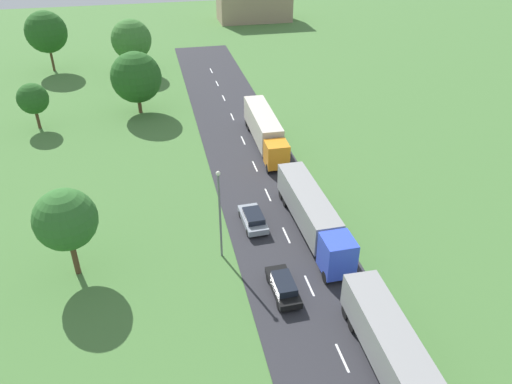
{
  "coord_description": "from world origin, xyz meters",
  "views": [
    {
      "loc": [
        -10.42,
        -2.72,
        26.84
      ],
      "look_at": [
        -1.39,
        37.94,
        1.0
      ],
      "focal_mm": 34.69,
      "sensor_mm": 36.0,
      "label": 1
    }
  ],
  "objects_px": {
    "lamppost_second": "(220,211)",
    "tree_oak": "(33,99)",
    "tree_birch": "(66,220)",
    "truck_second": "(313,214)",
    "tree_elm": "(136,77)",
    "truck_third": "(265,129)",
    "truck_lead": "(397,359)",
    "car_third": "(283,286)",
    "tree_ash": "(46,32)",
    "distant_building": "(254,1)",
    "tree_pine": "(131,40)",
    "car_fourth": "(253,218)"
  },
  "relations": [
    {
      "from": "truck_second",
      "to": "tree_elm",
      "type": "xyz_separation_m",
      "value": [
        -14.5,
        32.08,
        2.92
      ]
    },
    {
      "from": "tree_ash",
      "to": "distant_building",
      "type": "distance_m",
      "value": 50.3
    },
    {
      "from": "truck_lead",
      "to": "tree_oak",
      "type": "height_order",
      "value": "tree_oak"
    },
    {
      "from": "tree_pine",
      "to": "tree_elm",
      "type": "xyz_separation_m",
      "value": [
        0.44,
        -17.67,
        -0.5
      ]
    },
    {
      "from": "tree_birch",
      "to": "distant_building",
      "type": "xyz_separation_m",
      "value": [
        32.98,
        83.71,
        -0.9
      ]
    },
    {
      "from": "truck_lead",
      "to": "lamppost_second",
      "type": "xyz_separation_m",
      "value": [
        -8.63,
        14.77,
        2.57
      ]
    },
    {
      "from": "car_third",
      "to": "tree_elm",
      "type": "distance_m",
      "value": 40.59
    },
    {
      "from": "car_fourth",
      "to": "tree_oak",
      "type": "bearing_deg",
      "value": 129.49
    },
    {
      "from": "distant_building",
      "to": "truck_second",
      "type": "bearing_deg",
      "value": -98.77
    },
    {
      "from": "car_third",
      "to": "car_fourth",
      "type": "distance_m",
      "value": 9.34
    },
    {
      "from": "truck_lead",
      "to": "tree_ash",
      "type": "relative_size",
      "value": 1.37
    },
    {
      "from": "tree_oak",
      "to": "car_third",
      "type": "bearing_deg",
      "value": -58.06
    },
    {
      "from": "truck_third",
      "to": "truck_lead",
      "type": "bearing_deg",
      "value": -89.64
    },
    {
      "from": "car_third",
      "to": "distant_building",
      "type": "distance_m",
      "value": 91.47
    },
    {
      "from": "lamppost_second",
      "to": "truck_lead",
      "type": "bearing_deg",
      "value": -59.69
    },
    {
      "from": "distant_building",
      "to": "car_third",
      "type": "bearing_deg",
      "value": -100.93
    },
    {
      "from": "tree_oak",
      "to": "tree_pine",
      "type": "bearing_deg",
      "value": 58.21
    },
    {
      "from": "tree_oak",
      "to": "lamppost_second",
      "type": "bearing_deg",
      "value": -58.51
    },
    {
      "from": "truck_third",
      "to": "car_third",
      "type": "relative_size",
      "value": 3.1
    },
    {
      "from": "lamppost_second",
      "to": "tree_birch",
      "type": "distance_m",
      "value": 11.8
    },
    {
      "from": "truck_second",
      "to": "tree_elm",
      "type": "distance_m",
      "value": 35.33
    },
    {
      "from": "lamppost_second",
      "to": "tree_oak",
      "type": "distance_m",
      "value": 36.34
    },
    {
      "from": "lamppost_second",
      "to": "tree_ash",
      "type": "bearing_deg",
      "value": 109.89
    },
    {
      "from": "tree_birch",
      "to": "tree_oak",
      "type": "bearing_deg",
      "value": 103.25
    },
    {
      "from": "tree_birch",
      "to": "tree_elm",
      "type": "bearing_deg",
      "value": 80.18
    },
    {
      "from": "truck_third",
      "to": "tree_birch",
      "type": "height_order",
      "value": "tree_birch"
    },
    {
      "from": "tree_pine",
      "to": "tree_birch",
      "type": "bearing_deg",
      "value": -95.94
    },
    {
      "from": "tree_elm",
      "to": "truck_second",
      "type": "bearing_deg",
      "value": -65.69
    },
    {
      "from": "tree_elm",
      "to": "distant_building",
      "type": "xyz_separation_m",
      "value": [
        27.25,
        50.61,
        -0.67
      ]
    },
    {
      "from": "distant_building",
      "to": "truck_lead",
      "type": "bearing_deg",
      "value": -97.25
    },
    {
      "from": "lamppost_second",
      "to": "tree_ash",
      "type": "distance_m",
      "value": 58.84
    },
    {
      "from": "truck_lead",
      "to": "truck_second",
      "type": "distance_m",
      "value": 16.15
    },
    {
      "from": "tree_birch",
      "to": "tree_elm",
      "type": "relative_size",
      "value": 0.91
    },
    {
      "from": "truck_second",
      "to": "tree_pine",
      "type": "distance_m",
      "value": 52.06
    },
    {
      "from": "truck_lead",
      "to": "tree_birch",
      "type": "height_order",
      "value": "tree_birch"
    },
    {
      "from": "car_third",
      "to": "lamppost_second",
      "type": "distance_m",
      "value": 7.83
    },
    {
      "from": "tree_pine",
      "to": "car_third",
      "type": "bearing_deg",
      "value": -79.66
    },
    {
      "from": "car_fourth",
      "to": "tree_pine",
      "type": "xyz_separation_m",
      "value": [
        -10.02,
        47.46,
        4.72
      ]
    },
    {
      "from": "car_third",
      "to": "tree_ash",
      "type": "height_order",
      "value": "tree_ash"
    },
    {
      "from": "truck_third",
      "to": "car_fourth",
      "type": "distance_m",
      "value": 16.81
    },
    {
      "from": "car_fourth",
      "to": "distant_building",
      "type": "relative_size",
      "value": 0.28
    },
    {
      "from": "tree_elm",
      "to": "tree_ash",
      "type": "height_order",
      "value": "tree_ash"
    },
    {
      "from": "tree_birch",
      "to": "truck_lead",
      "type": "bearing_deg",
      "value": -36.56
    },
    {
      "from": "distant_building",
      "to": "tree_birch",
      "type": "bearing_deg",
      "value": -111.5
    },
    {
      "from": "car_fourth",
      "to": "tree_pine",
      "type": "bearing_deg",
      "value": 101.92
    },
    {
      "from": "lamppost_second",
      "to": "distant_building",
      "type": "relative_size",
      "value": 0.5
    },
    {
      "from": "truck_lead",
      "to": "tree_pine",
      "type": "height_order",
      "value": "tree_pine"
    },
    {
      "from": "lamppost_second",
      "to": "tree_birch",
      "type": "height_order",
      "value": "lamppost_second"
    },
    {
      "from": "tree_birch",
      "to": "truck_second",
      "type": "bearing_deg",
      "value": 2.87
    },
    {
      "from": "tree_oak",
      "to": "distant_building",
      "type": "distance_m",
      "value": 66.59
    }
  ]
}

